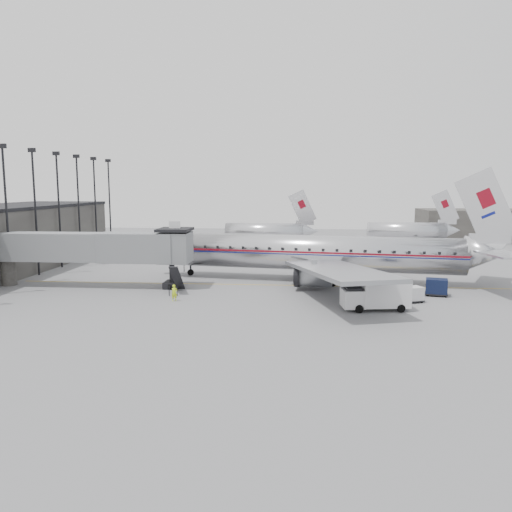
{
  "coord_description": "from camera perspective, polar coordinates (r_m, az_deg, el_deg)",
  "views": [
    {
      "loc": [
        3.9,
        -47.7,
        10.7
      ],
      "look_at": [
        -0.53,
        6.0,
        3.2
      ],
      "focal_mm": 35.0,
      "sensor_mm": 36.0,
      "label": 1
    }
  ],
  "objects": [
    {
      "name": "floodlight_masts",
      "position": [
        68.38,
        -22.73,
        5.36
      ],
      "size": [
        0.9,
        42.25,
        15.25
      ],
      "color": "black",
      "rests_on": "ground"
    },
    {
      "name": "baggage_cart_white",
      "position": [
        48.86,
        17.43,
        -4.16
      ],
      "size": [
        2.25,
        2.01,
        1.46
      ],
      "rotation": [
        0.0,
        0.0,
        0.39
      ],
      "color": "silver",
      "rests_on": "ground"
    },
    {
      "name": "airliner",
      "position": [
        57.14,
        7.59,
        0.34
      ],
      "size": [
        40.42,
        37.21,
        12.83
      ],
      "rotation": [
        0.0,
        0.0,
        -0.15
      ],
      "color": "silver",
      "rests_on": "ground"
    },
    {
      "name": "service_van",
      "position": [
        44.86,
        13.57,
        -4.23
      ],
      "size": [
        6.02,
        2.98,
        2.72
      ],
      "rotation": [
        0.0,
        0.0,
        0.14
      ],
      "color": "silver",
      "rests_on": "ground"
    },
    {
      "name": "baggage_cart_navy",
      "position": [
        52.51,
        19.93,
        -3.33
      ],
      "size": [
        2.47,
        2.1,
        1.67
      ],
      "rotation": [
        0.0,
        0.0,
        -0.25
      ],
      "color": "black",
      "rests_on": "ground"
    },
    {
      "name": "apron_line",
      "position": [
        54.76,
        3.69,
        -3.35
      ],
      "size": [
        60.0,
        0.15,
        0.01
      ],
      "primitive_type": "cube",
      "rotation": [
        0.0,
        0.0,
        1.57
      ],
      "color": "gold",
      "rests_on": "ground"
    },
    {
      "name": "distant_aircraft_mid",
      "position": [
        96.2,
        16.91,
        2.83
      ],
      "size": [
        16.39,
        3.2,
        10.26
      ],
      "color": "silver",
      "rests_on": "ground"
    },
    {
      "name": "ground",
      "position": [
        49.04,
        0.04,
        -4.68
      ],
      "size": [
        160.0,
        160.0,
        0.0
      ],
      "primitive_type": "plane",
      "color": "slate",
      "rests_on": "ground"
    },
    {
      "name": "distant_aircraft_near",
      "position": [
        90.23,
        1.08,
        2.86
      ],
      "size": [
        16.39,
        3.2,
        10.26
      ],
      "color": "silver",
      "rests_on": "ground"
    },
    {
      "name": "hangar",
      "position": [
        115.53,
        25.59,
        3.33
      ],
      "size": [
        30.0,
        12.0,
        6.0
      ],
      "primitive_type": "cube",
      "color": "#373432",
      "rests_on": "ground"
    },
    {
      "name": "ramp_worker",
      "position": [
        47.74,
        -9.31,
        -4.17
      ],
      "size": [
        0.68,
        0.6,
        1.56
      ],
      "primitive_type": "imported",
      "rotation": [
        0.0,
        0.0,
        0.5
      ],
      "color": "#CDEF1C",
      "rests_on": "ground"
    },
    {
      "name": "jet_bridge",
      "position": [
        55.71,
        -16.98,
        0.86
      ],
      "size": [
        21.0,
        6.2,
        7.1
      ],
      "color": "slate",
      "rests_on": "ground"
    }
  ]
}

